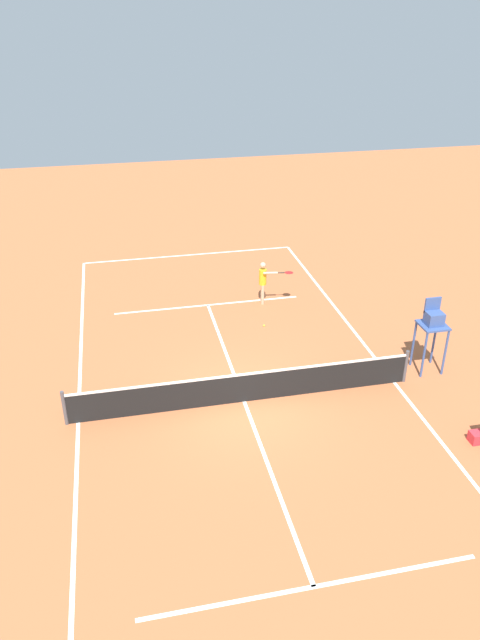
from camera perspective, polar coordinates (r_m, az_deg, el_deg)
name	(u,v)px	position (r m, az deg, el deg)	size (l,w,h in m)	color
ground_plane	(244,401)	(17.55, 0.40, -7.71)	(60.00, 60.00, 0.00)	#B76038
court_lines	(244,401)	(17.55, 0.40, -7.71)	(9.44, 23.25, 0.01)	white
tennis_net	(244,387)	(17.26, 0.40, -6.38)	(10.04, 0.10, 1.07)	#4C4C51
player_serving	(264,279)	(22.68, 2.30, 3.89)	(1.23, 0.73, 1.66)	#D8A884
tennis_ball	(264,326)	(21.39, 2.29, -0.52)	(0.07, 0.07, 0.07)	#CCE033
umpire_chair	(433,324)	(19.07, 17.78, -0.38)	(0.80, 0.80, 2.41)	#38518C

